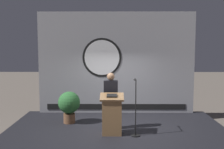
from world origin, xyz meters
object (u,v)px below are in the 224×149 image
Objects in this scene: potted_plant at (69,104)px; microphone_stand at (135,115)px; speaker_person at (111,100)px; podium at (112,115)px.

microphone_stand is at bearing -30.68° from potted_plant.
speaker_person is at bearing -24.77° from potted_plant.
microphone_stand reaches higher than potted_plant.
microphone_stand reaches higher than podium.
podium is 0.68× the size of speaker_person.
podium is 1.12× the size of potted_plant.
speaker_person reaches higher than podium.
speaker_person is at bearing 139.61° from microphone_stand.
potted_plant is at bearing 155.23° from speaker_person.
potted_plant is at bearing 141.09° from podium.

